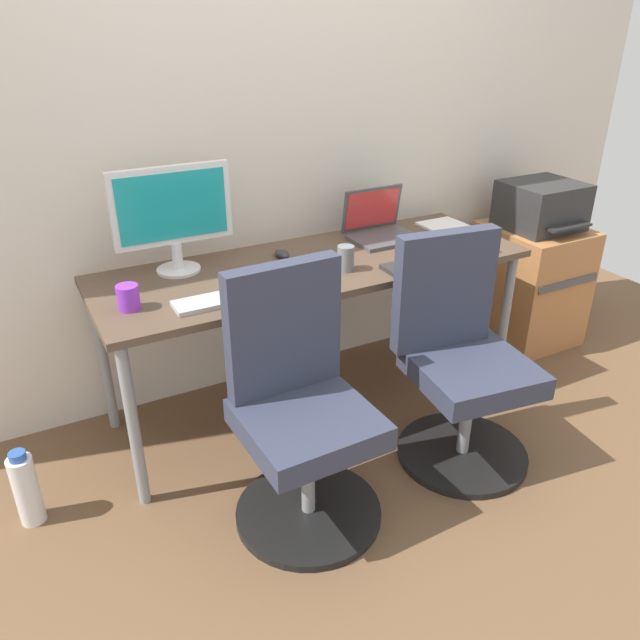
# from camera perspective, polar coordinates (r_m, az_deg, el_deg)

# --- Properties ---
(ground_plane) EXTENTS (5.28, 5.28, 0.00)m
(ground_plane) POSITION_cam_1_polar(r_m,az_deg,el_deg) (3.00, -0.45, -7.63)
(ground_plane) COLOR brown
(back_wall) EXTENTS (4.40, 0.04, 2.60)m
(back_wall) POSITION_cam_1_polar(r_m,az_deg,el_deg) (2.87, -4.52, 18.76)
(back_wall) COLOR silver
(back_wall) RESTS_ON ground
(desk) EXTENTS (1.86, 0.65, 0.72)m
(desk) POSITION_cam_1_polar(r_m,az_deg,el_deg) (2.69, -0.50, 4.06)
(desk) COLOR brown
(desk) RESTS_ON ground
(office_chair_left) EXTENTS (0.54, 0.54, 0.94)m
(office_chair_left) POSITION_cam_1_polar(r_m,az_deg,el_deg) (2.20, -1.88, -8.46)
(office_chair_left) COLOR black
(office_chair_left) RESTS_ON ground
(office_chair_right) EXTENTS (0.54, 0.54, 0.94)m
(office_chair_right) POSITION_cam_1_polar(r_m,az_deg,el_deg) (2.55, 12.73, -3.88)
(office_chair_right) COLOR black
(office_chair_right) RESTS_ON ground
(side_cabinet) EXTENTS (0.46, 0.52, 0.65)m
(side_cabinet) POSITION_cam_1_polar(r_m,az_deg,el_deg) (3.65, 18.58, 3.20)
(side_cabinet) COLOR #B77542
(side_cabinet) RESTS_ON ground
(printer) EXTENTS (0.38, 0.40, 0.24)m
(printer) POSITION_cam_1_polar(r_m,az_deg,el_deg) (3.50, 19.64, 9.86)
(printer) COLOR #2D2D2D
(printer) RESTS_ON side_cabinet
(water_bottle_on_floor) EXTENTS (0.09, 0.09, 0.31)m
(water_bottle_on_floor) POSITION_cam_1_polar(r_m,az_deg,el_deg) (2.54, -25.34, -13.82)
(water_bottle_on_floor) COLOR white
(water_bottle_on_floor) RESTS_ON ground
(desktop_monitor) EXTENTS (0.48, 0.18, 0.43)m
(desktop_monitor) POSITION_cam_1_polar(r_m,az_deg,el_deg) (2.56, -13.37, 9.59)
(desktop_monitor) COLOR silver
(desktop_monitor) RESTS_ON desk
(open_laptop) EXTENTS (0.31, 0.26, 0.23)m
(open_laptop) POSITION_cam_1_polar(r_m,az_deg,el_deg) (2.96, 5.51, 8.55)
(open_laptop) COLOR #4C4C51
(open_laptop) RESTS_ON desk
(keyboard_by_monitor) EXTENTS (0.34, 0.12, 0.02)m
(keyboard_by_monitor) POSITION_cam_1_polar(r_m,az_deg,el_deg) (2.32, -9.20, 1.84)
(keyboard_by_monitor) COLOR #B7B7B7
(keyboard_by_monitor) RESTS_ON desk
(keyboard_by_laptop) EXTENTS (0.34, 0.12, 0.02)m
(keyboard_by_laptop) POSITION_cam_1_polar(r_m,az_deg,el_deg) (2.66, 9.21, 5.10)
(keyboard_by_laptop) COLOR #2D2D2D
(keyboard_by_laptop) RESTS_ON desk
(mouse_by_monitor) EXTENTS (0.06, 0.10, 0.03)m
(mouse_by_monitor) POSITION_cam_1_polar(r_m,az_deg,el_deg) (2.51, -3.21, 4.23)
(mouse_by_monitor) COLOR silver
(mouse_by_monitor) RESTS_ON desk
(mouse_by_laptop) EXTENTS (0.06, 0.10, 0.03)m
(mouse_by_laptop) POSITION_cam_1_polar(r_m,az_deg,el_deg) (2.72, -3.50, 6.10)
(mouse_by_laptop) COLOR #2D2D2D
(mouse_by_laptop) RESTS_ON desk
(coffee_mug) EXTENTS (0.08, 0.08, 0.09)m
(coffee_mug) POSITION_cam_1_polar(r_m,az_deg,el_deg) (2.33, -17.18, 1.99)
(coffee_mug) COLOR purple
(coffee_mug) RESTS_ON desk
(pen_cup) EXTENTS (0.07, 0.07, 0.10)m
(pen_cup) POSITION_cam_1_polar(r_m,az_deg,el_deg) (2.57, 2.37, 5.68)
(pen_cup) COLOR slate
(pen_cup) RESTS_ON desk
(phone_near_monitor) EXTENTS (0.07, 0.14, 0.01)m
(phone_near_monitor) POSITION_cam_1_polar(r_m,az_deg,el_deg) (2.51, -5.94, 3.91)
(phone_near_monitor) COLOR black
(phone_near_monitor) RESTS_ON desk
(notebook) EXTENTS (0.21, 0.15, 0.03)m
(notebook) POSITION_cam_1_polar(r_m,az_deg,el_deg) (2.86, 13.58, 6.38)
(notebook) COLOR green
(notebook) RESTS_ON desk
(paper_pile) EXTENTS (0.21, 0.30, 0.01)m
(paper_pile) POSITION_cam_1_polar(r_m,az_deg,el_deg) (3.14, 11.84, 8.23)
(paper_pile) COLOR white
(paper_pile) RESTS_ON desk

